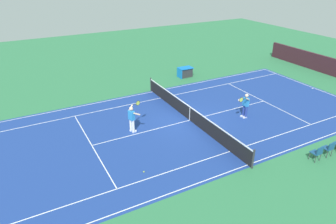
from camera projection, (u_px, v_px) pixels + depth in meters
name	position (u px, v px, depth m)	size (l,w,h in m)	color
ground_plane	(190.00, 120.00, 19.61)	(60.00, 60.00, 0.00)	#2D7247
court_slab	(190.00, 120.00, 19.61)	(24.20, 11.40, 0.00)	navy
court_line_markings	(190.00, 120.00, 19.60)	(23.85, 11.05, 0.01)	white
tennis_net	(190.00, 113.00, 19.39)	(0.10, 11.70, 1.08)	#2D2D33
tennis_player_near	(132.00, 118.00, 17.89)	(0.98, 0.87, 1.70)	white
tennis_player_far	(245.00, 104.00, 19.59)	(1.05, 0.78, 1.70)	navy
tennis_ball	(144.00, 172.00, 14.70)	(0.07, 0.07, 0.07)	#CCE01E
spectator_chair_2	(329.00, 148.00, 15.72)	(0.44, 0.44, 0.88)	#38383D
spectator_chair_3	(317.00, 152.00, 15.34)	(0.44, 0.44, 0.88)	#38383D
equipment_cart_tarped	(185.00, 72.00, 26.95)	(1.25, 0.84, 0.85)	#2D2D33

